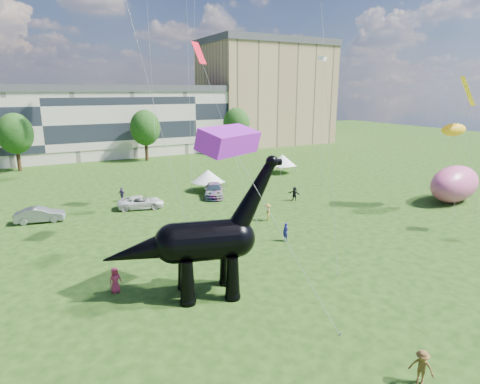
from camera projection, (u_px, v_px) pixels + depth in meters
name	position (u px, v px, depth m)	size (l,w,h in m)	color
ground	(264.00, 315.00, 22.55)	(220.00, 220.00, 0.00)	#16330C
terrace_row	(41.00, 126.00, 70.34)	(78.00, 11.00, 12.00)	beige
apartment_block	(265.00, 95.00, 93.61)	(28.00, 18.00, 22.00)	tan
tree_mid_left	(15.00, 130.00, 60.75)	(5.20, 5.20, 9.44)	#382314
tree_mid_right	(145.00, 125.00, 69.90)	(5.20, 5.20, 9.44)	#382314
tree_far_right	(236.00, 121.00, 78.13)	(5.20, 5.20, 9.44)	#382314
dinosaur_sculpture	(199.00, 244.00, 23.99)	(10.81, 4.38, 8.85)	black
car_grey	(40.00, 215.00, 38.13)	(1.53, 4.39, 1.45)	gray
car_white	(141.00, 202.00, 42.56)	(2.22, 4.81, 1.34)	silver
car_dark	(214.00, 190.00, 47.34)	(2.14, 5.25, 1.52)	#595960
gazebo_near	(208.00, 176.00, 49.64)	(5.00, 5.00, 2.70)	white
gazebo_far	(282.00, 160.00, 60.46)	(4.28, 4.28, 2.78)	white
inflatable_pink	(455.00, 184.00, 44.88)	(8.15, 4.07, 4.07)	#D6538F
visitors	(158.00, 228.00, 34.14)	(55.09, 45.65, 1.78)	#9C794E
kites	(209.00, 20.00, 38.18)	(59.47, 47.06, 29.74)	red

